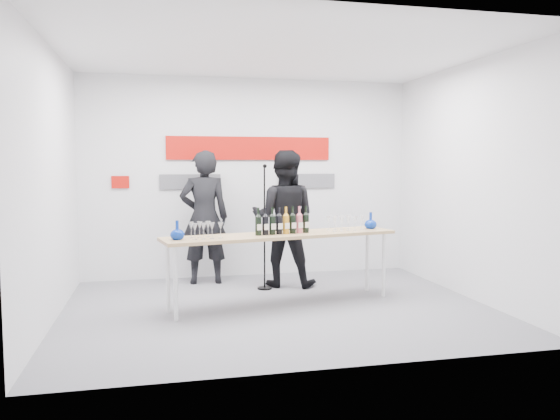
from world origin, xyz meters
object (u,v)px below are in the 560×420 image
at_px(presenter_left, 204,217).
at_px(mic_stand, 265,251).
at_px(tasting_table, 282,239).
at_px(presenter_right, 284,218).

relative_size(presenter_left, mic_stand, 1.11).
xyz_separation_m(tasting_table, mic_stand, (-0.05, 0.84, -0.28)).
xyz_separation_m(presenter_left, presenter_right, (1.07, -0.39, -0.00)).
bearing_deg(presenter_right, mic_stand, 49.42).
relative_size(presenter_right, mic_stand, 1.11).
bearing_deg(presenter_left, mic_stand, 145.30).
relative_size(tasting_table, presenter_right, 1.55).
relative_size(tasting_table, mic_stand, 1.73).
height_order(tasting_table, mic_stand, mic_stand).
xyz_separation_m(tasting_table, presenter_left, (-0.82, 1.40, 0.15)).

